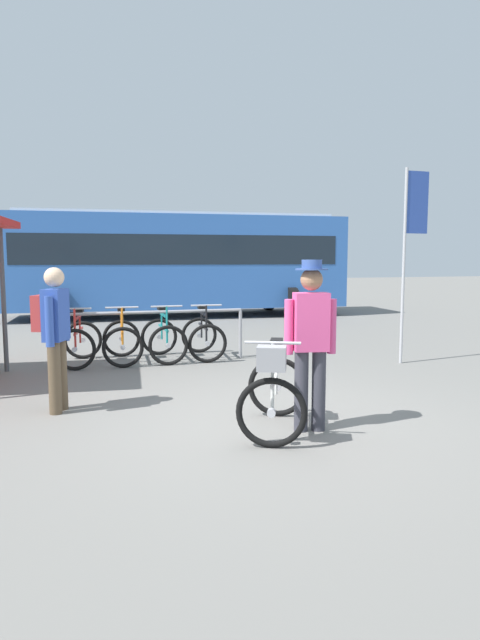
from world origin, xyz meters
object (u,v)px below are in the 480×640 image
object	(u,v)px
racked_bike_orange	(122,340)
pedestrian_with_backpack	(54,330)
racked_bike_black	(203,337)
bus_distant	(177,259)
featured_bicycle	(274,390)
racked_bike_teal	(164,339)
racked_bike_red	(79,342)
person_with_featured_bike	(311,338)
banner_flag	(412,228)

from	to	relation	value
racked_bike_orange	pedestrian_with_backpack	size ratio (longest dim) A/B	0.70
racked_bike_black	bus_distant	distance (m)	7.31
featured_bicycle	racked_bike_teal	bearing A→B (deg)	94.42
racked_bike_red	featured_bicycle	bearing A→B (deg)	-68.18
featured_bicycle	pedestrian_with_backpack	bearing A→B (deg)	144.02
racked_bike_red	pedestrian_with_backpack	distance (m)	2.90
racked_bike_teal	bus_distant	world-z (taller)	bus_distant
racked_bike_teal	racked_bike_black	size ratio (longest dim) A/B	0.96
racked_bike_red	racked_bike_black	distance (m)	2.10
person_with_featured_bike	bus_distant	distance (m)	11.49
racked_bike_black	racked_bike_red	bearing A→B (deg)	178.70
racked_bike_red	racked_bike_black	xyz separation A→B (m)	(2.10, -0.05, 0.00)
person_with_featured_bike	bus_distant	world-z (taller)	bus_distant
racked_bike_teal	racked_bike_orange	bearing A→B (deg)	178.70
person_with_featured_bike	racked_bike_orange	bearing A→B (deg)	107.99
featured_bicycle	bus_distant	xyz separation A→B (m)	(1.39, 11.39, 1.30)
racked_bike_teal	pedestrian_with_backpack	bearing A→B (deg)	-121.74
racked_bike_red	banner_flag	size ratio (longest dim) A/B	0.37
featured_bicycle	racked_bike_orange	bearing A→B (deg)	103.47
racked_bike_orange	bus_distant	distance (m)	7.61
racked_bike_orange	featured_bicycle	world-z (taller)	same
racked_bike_black	featured_bicycle	xyz separation A→B (m)	(-0.37, -4.28, 0.08)
racked_bike_red	featured_bicycle	world-z (taller)	same
racked_bike_orange	featured_bicycle	size ratio (longest dim) A/B	0.91
bus_distant	racked_bike_teal	bearing A→B (deg)	-103.63
banner_flag	pedestrian_with_backpack	bearing A→B (deg)	-167.29
person_with_featured_bike	banner_flag	world-z (taller)	banner_flag
racked_bike_teal	featured_bicycle	world-z (taller)	same
racked_bike_teal	featured_bicycle	bearing A→B (deg)	-85.58
person_with_featured_bike	banner_flag	size ratio (longest dim) A/B	0.54
racked_bike_black	banner_flag	size ratio (longest dim) A/B	0.37
racked_bike_black	featured_bicycle	world-z (taller)	same
racked_bike_red	racked_bike_teal	distance (m)	1.40
racked_bike_teal	banner_flag	world-z (taller)	banner_flag
racked_bike_orange	featured_bicycle	bearing A→B (deg)	-76.53
racked_bike_black	person_with_featured_bike	xyz separation A→B (m)	(0.01, -4.30, 0.58)
racked_bike_orange	bus_distant	xyz separation A→B (m)	(2.42, 7.08, 1.37)
racked_bike_orange	person_with_featured_bike	bearing A→B (deg)	-72.01
featured_bicycle	bus_distant	bearing A→B (deg)	83.05
banner_flag	racked_bike_teal	bearing A→B (deg)	158.17
racked_bike_red	bus_distant	world-z (taller)	bus_distant
featured_bicycle	bus_distant	distance (m)	11.55
racked_bike_teal	bus_distant	xyz separation A→B (m)	(1.72, 7.10, 1.37)
racked_bike_black	racked_bike_teal	bearing A→B (deg)	178.71
racked_bike_orange	racked_bike_black	world-z (taller)	same
racked_bike_teal	racked_bike_red	bearing A→B (deg)	178.70
featured_bicycle	racked_bike_red	bearing A→B (deg)	111.82
racked_bike_red	person_with_featured_bike	world-z (taller)	person_with_featured_bike
racked_bike_orange	person_with_featured_bike	xyz separation A→B (m)	(1.41, -4.33, 0.58)
racked_bike_orange	banner_flag	xyz separation A→B (m)	(4.54, -1.56, 1.86)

